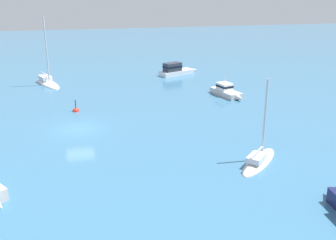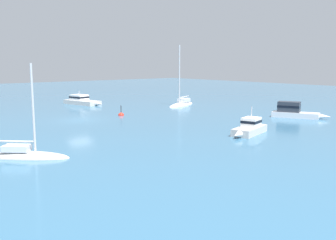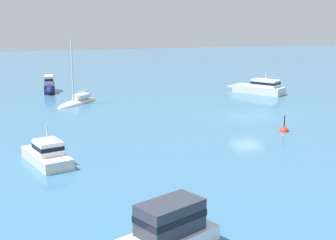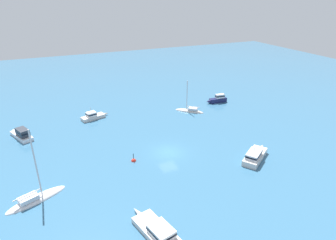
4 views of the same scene
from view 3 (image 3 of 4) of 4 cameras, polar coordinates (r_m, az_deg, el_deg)
The scene contains 7 objects.
ground_plane at distance 39.89m, azimuth 9.67°, elevation 0.41°, with size 160.00×160.00×0.00m, color teal.
cabin_cruiser at distance 27.94m, azimuth -14.66°, elevation -4.01°, with size 5.44×2.78×2.37m.
powerboat at distance 17.24m, azimuth -1.17°, elevation -13.75°, with size 3.64×6.22×1.79m.
motor_cruiser at distance 53.28m, azimuth -14.29°, elevation 4.07°, with size 4.67×1.33×1.80m.
powerboat_1 at distance 51.89m, azimuth 11.04°, elevation 3.93°, with size 6.43×4.98×2.33m.
sloop at distance 45.91m, azimuth -10.94°, elevation 2.12°, with size 5.15×4.95×6.63m.
channel_buoy at distance 35.42m, azimuth 13.96°, elevation -1.33°, with size 0.69×0.69×1.53m.
Camera 3 is at (-34.63, 17.94, 8.40)m, focal length 49.96 mm.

